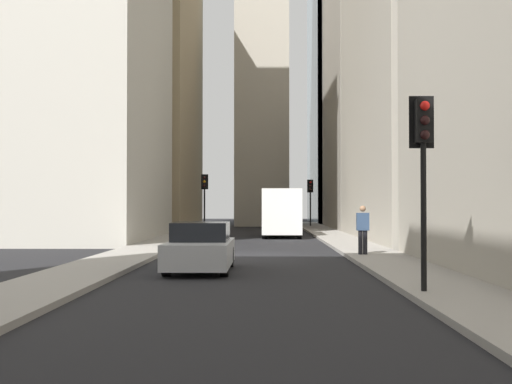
% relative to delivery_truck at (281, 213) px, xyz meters
% --- Properties ---
extents(ground_plane, '(135.00, 135.00, 0.00)m').
position_rel_delivery_truck_xyz_m(ground_plane, '(-15.10, 1.40, -1.46)').
color(ground_plane, black).
extents(sidewalk_right, '(90.00, 2.20, 0.14)m').
position_rel_delivery_truck_xyz_m(sidewalk_right, '(-15.10, 5.90, -1.39)').
color(sidewalk_right, gray).
rests_on(sidewalk_right, ground_plane).
extents(sidewalk_left, '(90.00, 2.20, 0.14)m').
position_rel_delivery_truck_xyz_m(sidewalk_left, '(-15.10, -3.10, -1.39)').
color(sidewalk_left, gray).
rests_on(sidewalk_left, ground_plane).
extents(building_left_far, '(19.69, 10.50, 33.37)m').
position_rel_delivery_truck_xyz_m(building_left_far, '(15.11, -9.20, 15.24)').
color(building_left_far, gray).
rests_on(building_left_far, ground_plane).
extents(building_right_far, '(17.03, 10.00, 22.79)m').
position_rel_delivery_truck_xyz_m(building_right_far, '(15.33, 12.00, 9.93)').
color(building_right_far, '#9E8966').
rests_on(building_right_far, ground_plane).
extents(delivery_truck, '(6.46, 2.25, 2.84)m').
position_rel_delivery_truck_xyz_m(delivery_truck, '(0.00, 0.00, 0.00)').
color(delivery_truck, silver).
rests_on(delivery_truck, ground_plane).
extents(sedan_silver, '(4.30, 1.78, 1.42)m').
position_rel_delivery_truck_xyz_m(sedan_silver, '(-20.70, 2.80, -0.80)').
color(sedan_silver, '#B7BABF').
rests_on(sedan_silver, ground_plane).
extents(traffic_light_foreground, '(0.43, 0.52, 4.07)m').
position_rel_delivery_truck_xyz_m(traffic_light_foreground, '(-26.15, -2.37, 1.67)').
color(traffic_light_foreground, black).
rests_on(traffic_light_foreground, sidewalk_left).
extents(traffic_light_midblock, '(0.43, 0.52, 4.02)m').
position_rel_delivery_truck_xyz_m(traffic_light_midblock, '(8.33, 5.38, 1.64)').
color(traffic_light_midblock, black).
rests_on(traffic_light_midblock, sidewalk_right).
extents(traffic_light_far_junction, '(0.43, 0.52, 3.94)m').
position_rel_delivery_truck_xyz_m(traffic_light_far_junction, '(16.43, -2.89, 1.58)').
color(traffic_light_far_junction, black).
rests_on(traffic_light_far_junction, sidewalk_left).
extents(pedestrian, '(0.26, 0.44, 1.76)m').
position_rel_delivery_truck_xyz_m(pedestrian, '(-15.98, -2.59, -0.36)').
color(pedestrian, black).
rests_on(pedestrian, sidewalk_left).
extents(discarded_bottle, '(0.07, 0.07, 0.27)m').
position_rel_delivery_truck_xyz_m(discarded_bottle, '(-10.23, 5.12, -1.21)').
color(discarded_bottle, '#999EA3').
rests_on(discarded_bottle, sidewalk_right).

